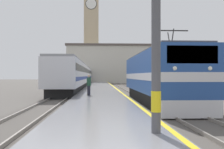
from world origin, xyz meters
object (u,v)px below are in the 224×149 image
(locomotive_train, at_px, (157,77))
(clock_tower, at_px, (91,29))
(passenger_train, at_px, (79,75))
(person_on_platform, at_px, (89,85))

(locomotive_train, xyz_separation_m, clock_tower, (-6.50, 63.13, 14.46))
(locomotive_train, bearing_deg, clock_tower, 95.88)
(clock_tower, bearing_deg, locomotive_train, -84.12)
(passenger_train, bearing_deg, person_on_platform, -83.92)
(person_on_platform, xyz_separation_m, clock_tower, (-1.51, 60.05, 15.09))
(person_on_platform, bearing_deg, passenger_train, 96.08)
(passenger_train, distance_m, person_on_platform, 23.81)
(locomotive_train, bearing_deg, passenger_train, 105.68)
(passenger_train, bearing_deg, locomotive_train, -74.32)
(locomotive_train, bearing_deg, person_on_platform, 148.36)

